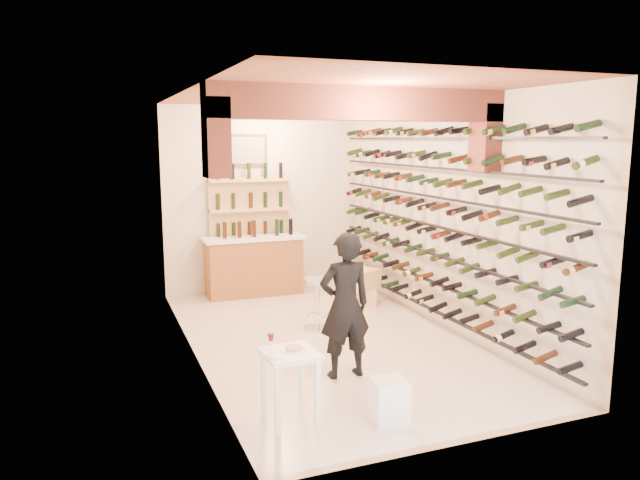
# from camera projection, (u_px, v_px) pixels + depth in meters

# --- Properties ---
(ground) EXTENTS (6.00, 6.00, 0.00)m
(ground) POSITION_uv_depth(u_px,v_px,m) (328.00, 339.00, 7.98)
(ground) COLOR beige
(ground) RESTS_ON ground
(room_shell) EXTENTS (3.52, 6.02, 3.21)m
(room_shell) POSITION_uv_depth(u_px,v_px,m) (336.00, 171.00, 7.36)
(room_shell) COLOR beige
(room_shell) RESTS_ON ground
(wine_rack) EXTENTS (0.32, 5.70, 2.56)m
(wine_rack) POSITION_uv_depth(u_px,v_px,m) (431.00, 219.00, 8.27)
(wine_rack) COLOR black
(wine_rack) RESTS_ON ground
(back_counter) EXTENTS (1.70, 0.62, 1.29)m
(back_counter) POSITION_uv_depth(u_px,v_px,m) (254.00, 264.00, 10.22)
(back_counter) COLOR #94592D
(back_counter) RESTS_ON ground
(back_shelving) EXTENTS (1.40, 0.31, 2.73)m
(back_shelving) POSITION_uv_depth(u_px,v_px,m) (250.00, 225.00, 10.33)
(back_shelving) COLOR tan
(back_shelving) RESTS_ON ground
(tasting_table) EXTENTS (0.50, 0.50, 0.85)m
(tasting_table) POSITION_uv_depth(u_px,v_px,m) (290.00, 364.00, 5.55)
(tasting_table) COLOR white
(tasting_table) RESTS_ON ground
(white_stool) EXTENTS (0.36, 0.36, 0.40)m
(white_stool) POSITION_uv_depth(u_px,v_px,m) (389.00, 400.00, 5.65)
(white_stool) COLOR white
(white_stool) RESTS_ON ground
(person) EXTENTS (0.60, 0.39, 1.64)m
(person) POSITION_uv_depth(u_px,v_px,m) (345.00, 305.00, 6.62)
(person) COLOR black
(person) RESTS_ON ground
(chrome_barstool) EXTENTS (0.38, 0.38, 0.73)m
(chrome_barstool) POSITION_uv_depth(u_px,v_px,m) (317.00, 300.00, 8.34)
(chrome_barstool) COLOR silver
(chrome_barstool) RESTS_ON ground
(crate_lower) EXTENTS (0.51, 0.42, 0.26)m
(crate_lower) POSITION_uv_depth(u_px,v_px,m) (362.00, 296.00, 9.66)
(crate_lower) COLOR #E9BF80
(crate_lower) RESTS_ON ground
(crate_upper) EXTENTS (0.63, 0.55, 0.31)m
(crate_upper) POSITION_uv_depth(u_px,v_px,m) (362.00, 279.00, 9.61)
(crate_upper) COLOR #E9BF80
(crate_upper) RESTS_ON crate_lower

